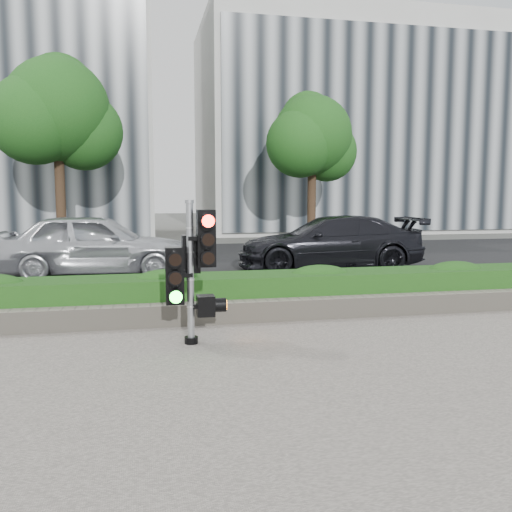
{
  "coord_description": "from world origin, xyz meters",
  "views": [
    {
      "loc": [
        -1.61,
        -6.61,
        2.07
      ],
      "look_at": [
        -0.08,
        0.6,
        1.25
      ],
      "focal_mm": 38.0,
      "sensor_mm": 36.0,
      "label": 1
    }
  ],
  "objects": [
    {
      "name": "ground",
      "position": [
        0.0,
        0.0,
        0.0
      ],
      "size": [
        120.0,
        120.0,
        0.0
      ],
      "primitive_type": "plane",
      "color": "#51514C",
      "rests_on": "ground"
    },
    {
      "name": "traffic_signal",
      "position": [
        -0.94,
        0.79,
        1.13
      ],
      "size": [
        0.68,
        0.49,
        1.99
      ],
      "rotation": [
        0.0,
        0.0,
        -0.01
      ],
      "color": "black",
      "rests_on": "sidewalk"
    },
    {
      "name": "tree_left",
      "position": [
        -4.52,
        14.56,
        5.04
      ],
      "size": [
        4.61,
        4.03,
        7.34
      ],
      "color": "black",
      "rests_on": "ground"
    },
    {
      "name": "car_dark",
      "position": [
        3.56,
        7.79,
        0.77
      ],
      "size": [
        5.31,
        2.48,
        1.5
      ],
      "primitive_type": "imported",
      "rotation": [
        0.0,
        0.0,
        -1.65
      ],
      "color": "black",
      "rests_on": "road"
    },
    {
      "name": "car_silver",
      "position": [
        -2.78,
        7.77,
        0.84
      ],
      "size": [
        4.94,
        2.29,
        1.64
      ],
      "primitive_type": "imported",
      "rotation": [
        0.0,
        0.0,
        1.5
      ],
      "color": "silver",
      "rests_on": "road"
    },
    {
      "name": "sidewalk",
      "position": [
        0.0,
        -2.5,
        0.01
      ],
      "size": [
        16.0,
        11.0,
        0.03
      ],
      "primitive_type": "cube",
      "color": "#9E9389",
      "rests_on": "ground"
    },
    {
      "name": "stone_wall",
      "position": [
        0.0,
        1.9,
        0.2
      ],
      "size": [
        12.0,
        0.32,
        0.34
      ],
      "primitive_type": "cube",
      "color": "gray",
      "rests_on": "sidewalk"
    },
    {
      "name": "road",
      "position": [
        0.0,
        10.0,
        0.01
      ],
      "size": [
        60.0,
        13.0,
        0.02
      ],
      "primitive_type": "cube",
      "color": "black",
      "rests_on": "ground"
    },
    {
      "name": "hedge",
      "position": [
        0.0,
        2.55,
        0.37
      ],
      "size": [
        12.0,
        1.0,
        0.68
      ],
      "primitive_type": "cube",
      "color": "#387C26",
      "rests_on": "sidewalk"
    },
    {
      "name": "building_right",
      "position": [
        11.0,
        25.0,
        6.0
      ],
      "size": [
        18.0,
        10.0,
        12.0
      ],
      "primitive_type": "cube",
      "color": "#B7B7B2",
      "rests_on": "ground"
    },
    {
      "name": "tree_right",
      "position": [
        5.48,
        15.55,
        4.48
      ],
      "size": [
        4.1,
        3.58,
        6.53
      ],
      "color": "black",
      "rests_on": "ground"
    },
    {
      "name": "curb",
      "position": [
        0.0,
        3.15,
        0.06
      ],
      "size": [
        60.0,
        0.25,
        0.12
      ],
      "primitive_type": "cube",
      "color": "gray",
      "rests_on": "ground"
    }
  ]
}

